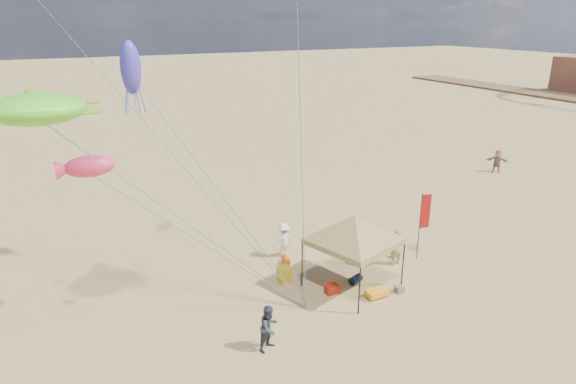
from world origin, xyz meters
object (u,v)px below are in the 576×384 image
chair_yellow (284,275)px  person_far_c (497,161)px  feather_flag (424,216)px  cooler_red (332,289)px  person_near_a (396,247)px  beach_cart (377,293)px  chair_green (366,256)px  cooler_blue (360,250)px  person_near_c (284,240)px  person_near_b (269,328)px  canopy_tent (355,219)px

chair_yellow → person_far_c: bearing=19.4°
feather_flag → cooler_red: size_ratio=6.07×
person_near_a → person_far_c: size_ratio=1.05×
beach_cart → chair_green: bearing=63.2°
cooler_red → person_near_a: (3.99, 0.89, 0.69)m
cooler_blue → chair_yellow: 4.55m
chair_yellow → beach_cart: chair_yellow is taller
chair_green → person_far_c: person_far_c is taller
person_near_c → person_far_c: bearing=-167.4°
cooler_red → cooler_blue: bearing=38.6°
feather_flag → cooler_blue: feather_flag is taller
chair_yellow → person_near_b: 4.66m
canopy_tent → person_near_a: size_ratio=3.28×
chair_yellow → feather_flag: bearing=-7.7°
chair_green → beach_cart: 3.00m
person_far_c → person_near_c: bearing=-114.1°
feather_flag → beach_cart: bearing=-154.0°
beach_cart → cooler_blue: bearing=65.3°
chair_green → person_near_c: bearing=141.6°
person_near_c → chair_yellow: bearing=61.9°
cooler_red → person_near_c: bearing=93.3°
cooler_blue → person_far_c: bearing=21.8°
person_near_c → canopy_tent: bearing=106.5°
person_near_c → chair_green: bearing=139.7°
cooler_blue → person_far_c: size_ratio=0.32×
canopy_tent → person_near_a: bearing=15.0°
cooler_blue → person_far_c: (16.79, 6.73, 0.65)m
cooler_blue → person_near_c: bearing=156.3°
canopy_tent → person_near_a: canopy_tent is taller
cooler_blue → chair_yellow: bearing=-170.1°
chair_yellow → person_near_c: bearing=63.9°
canopy_tent → feather_flag: (4.35, 0.71, -0.93)m
beach_cart → person_near_c: 5.42m
chair_yellow → person_near_c: 2.57m
cooler_red → chair_green: bearing=29.0°
cooler_red → chair_yellow: (-1.34, 1.72, 0.16)m
person_far_c → person_near_b: bearing=-103.0°
feather_flag → beach_cart: (-3.94, -1.92, -1.98)m
person_far_c → cooler_blue: bearing=-106.8°
cooler_blue → person_near_a: 1.95m
cooler_blue → chair_green: 1.00m
chair_green → beach_cart: bearing=-116.8°
feather_flag → chair_yellow: size_ratio=4.69×
canopy_tent → person_far_c: size_ratio=3.44×
person_near_b → cooler_blue: bearing=8.1°
feather_flag → cooler_blue: 3.47m
feather_flag → cooler_red: feather_flag is taller
chair_yellow → person_near_c: person_near_c is taller
person_near_a → chair_yellow: bearing=-10.2°
person_far_c → beach_cart: bearing=-99.4°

